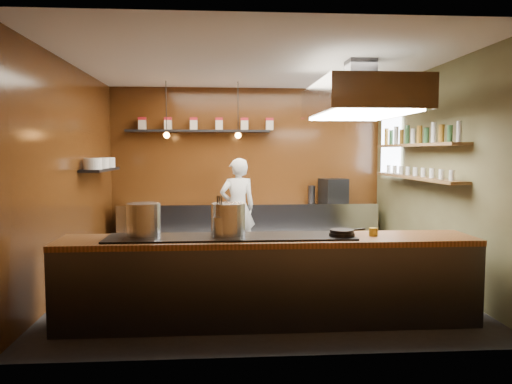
{
  "coord_description": "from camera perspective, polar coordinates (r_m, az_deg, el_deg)",
  "views": [
    {
      "loc": [
        -0.51,
        -6.79,
        1.82
      ],
      "look_at": [
        0.01,
        0.4,
        1.24
      ],
      "focal_mm": 35.0,
      "sensor_mm": 36.0,
      "label": 1
    }
  ],
  "objects": [
    {
      "name": "floor",
      "position": [
        7.05,
        0.15,
        -10.36
      ],
      "size": [
        5.0,
        5.0,
        0.0
      ],
      "primitive_type": "plane",
      "color": "#232325",
      "rests_on": "ground"
    },
    {
      "name": "back_wall",
      "position": [
        9.31,
        -1.0,
        2.63
      ],
      "size": [
        5.0,
        0.0,
        5.0
      ],
      "primitive_type": "plane",
      "rotation": [
        1.57,
        0.0,
        0.0
      ],
      "color": "#341909",
      "rests_on": "ground"
    },
    {
      "name": "left_wall",
      "position": [
        7.09,
        -20.45,
        1.71
      ],
      "size": [
        0.0,
        5.0,
        5.0
      ],
      "primitive_type": "plane",
      "rotation": [
        1.57,
        0.0,
        1.57
      ],
      "color": "#341909",
      "rests_on": "ground"
    },
    {
      "name": "right_wall",
      "position": [
        7.44,
        19.75,
        1.86
      ],
      "size": [
        0.0,
        5.0,
        5.0
      ],
      "primitive_type": "plane",
      "rotation": [
        1.57,
        0.0,
        -1.57
      ],
      "color": "#4D482B",
      "rests_on": "ground"
    },
    {
      "name": "ceiling",
      "position": [
        6.91,
        0.16,
        14.42
      ],
      "size": [
        5.0,
        5.0,
        0.0
      ],
      "primitive_type": "plane",
      "rotation": [
        3.14,
        0.0,
        0.0
      ],
      "color": "silver",
      "rests_on": "back_wall"
    },
    {
      "name": "window_pane",
      "position": [
        9.0,
        15.13,
        4.95
      ],
      "size": [
        0.0,
        1.0,
        1.0
      ],
      "primitive_type": "plane",
      "rotation": [
        1.57,
        0.0,
        -1.57
      ],
      "color": "white",
      "rests_on": "right_wall"
    },
    {
      "name": "prep_counter",
      "position": [
        9.08,
        -0.87,
        -4.08
      ],
      "size": [
        4.6,
        0.65,
        0.9
      ],
      "primitive_type": "cube",
      "color": "silver",
      "rests_on": "floor"
    },
    {
      "name": "pass_counter",
      "position": [
        5.39,
        1.4,
        -9.97
      ],
      "size": [
        4.4,
        0.72,
        0.94
      ],
      "color": "#38383D",
      "rests_on": "floor"
    },
    {
      "name": "tin_shelf",
      "position": [
        9.17,
        -6.62,
        6.94
      ],
      "size": [
        2.6,
        0.26,
        0.04
      ],
      "primitive_type": "cube",
      "color": "black",
      "rests_on": "back_wall"
    },
    {
      "name": "plate_shelf",
      "position": [
        8.01,
        -17.35,
        2.45
      ],
      "size": [
        0.3,
        1.4,
        0.04
      ],
      "primitive_type": "cube",
      "color": "black",
      "rests_on": "left_wall"
    },
    {
      "name": "bottle_shelf_upper",
      "position": [
        7.65,
        17.82,
        5.12
      ],
      "size": [
        0.26,
        2.8,
        0.04
      ],
      "primitive_type": "cube",
      "color": "brown",
      "rests_on": "right_wall"
    },
    {
      "name": "bottle_shelf_lower",
      "position": [
        7.66,
        17.73,
        1.6
      ],
      "size": [
        0.26,
        2.8,
        0.04
      ],
      "primitive_type": "cube",
      "color": "brown",
      "rests_on": "right_wall"
    },
    {
      "name": "extractor_hood",
      "position": [
        6.68,
        11.8,
        10.38
      ],
      "size": [
        1.2,
        2.0,
        0.72
      ],
      "color": "#38383D",
      "rests_on": "ceiling"
    },
    {
      "name": "pendant_left",
      "position": [
        8.55,
        -10.18,
        6.75
      ],
      "size": [
        0.1,
        0.1,
        0.95
      ],
      "color": "black",
      "rests_on": "ceiling"
    },
    {
      "name": "pendant_right",
      "position": [
        8.51,
        -2.06,
        6.83
      ],
      "size": [
        0.1,
        0.1,
        0.95
      ],
      "color": "black",
      "rests_on": "ceiling"
    },
    {
      "name": "storage_tins",
      "position": [
        9.17,
        -5.68,
        7.77
      ],
      "size": [
        2.43,
        0.13,
        0.22
      ],
      "color": "#BCB19C",
      "rests_on": "tin_shelf"
    },
    {
      "name": "plate_stacks",
      "position": [
        8.01,
        -17.37,
        3.17
      ],
      "size": [
        0.26,
        1.16,
        0.16
      ],
      "color": "silver",
      "rests_on": "plate_shelf"
    },
    {
      "name": "bottles",
      "position": [
        7.65,
        17.85,
        6.17
      ],
      "size": [
        0.06,
        2.66,
        0.24
      ],
      "color": "silver",
      "rests_on": "bottle_shelf_upper"
    },
    {
      "name": "wine_glasses",
      "position": [
        7.65,
        17.75,
        2.24
      ],
      "size": [
        0.07,
        2.37,
        0.13
      ],
      "color": "silver",
      "rests_on": "bottle_shelf_lower"
    },
    {
      "name": "stockpot_large",
      "position": [
        5.38,
        -12.71,
        -3.09
      ],
      "size": [
        0.46,
        0.46,
        0.34
      ],
      "primitive_type": "cylinder",
      "rotation": [
        0.0,
        0.0,
        0.36
      ],
      "color": "#B3B5BA",
      "rests_on": "pass_counter"
    },
    {
      "name": "stockpot_small",
      "position": [
        5.31,
        -3.2,
        -3.12
      ],
      "size": [
        0.4,
        0.4,
        0.34
      ],
      "primitive_type": "cylinder",
      "rotation": [
        0.0,
        0.0,
        0.13
      ],
      "color": "#B8BBC0",
      "rests_on": "pass_counter"
    },
    {
      "name": "utensil_crock",
      "position": [
        5.22,
        -4.19,
        -3.99
      ],
      "size": [
        0.19,
        0.19,
        0.21
      ],
      "primitive_type": "cylinder",
      "rotation": [
        0.0,
        0.0,
        0.24
      ],
      "color": "#BBBEC2",
      "rests_on": "pass_counter"
    },
    {
      "name": "frying_pan",
      "position": [
        5.34,
        9.82,
        -4.61
      ],
      "size": [
        0.42,
        0.27,
        0.07
      ],
      "color": "black",
      "rests_on": "pass_counter"
    },
    {
      "name": "butter_jar",
      "position": [
        5.53,
        13.26,
        -4.46
      ],
      "size": [
        0.11,
        0.11,
        0.09
      ],
      "primitive_type": "cylinder",
      "rotation": [
        0.0,
        0.0,
        -0.18
      ],
      "color": "gold",
      "rests_on": "pass_counter"
    },
    {
      "name": "espresso_machine",
      "position": [
        9.3,
        8.83,
        0.2
      ],
      "size": [
        0.52,
        0.51,
        0.43
      ],
      "primitive_type": "cube",
      "rotation": [
        0.0,
        0.0,
        0.27
      ],
      "color": "black",
      "rests_on": "prep_counter"
    },
    {
      "name": "chef",
      "position": [
        8.61,
        -2.11,
        -1.83
      ],
      "size": [
        0.7,
        0.54,
        1.71
      ],
      "primitive_type": "imported",
      "rotation": [
        0.0,
        0.0,
        3.37
      ],
      "color": "white",
      "rests_on": "floor"
    }
  ]
}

